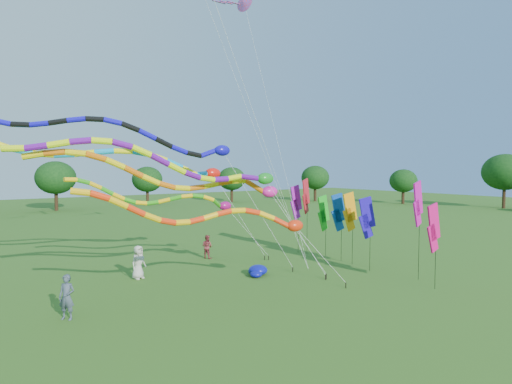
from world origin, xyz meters
TOP-DOWN VIEW (x-y plane):
  - ground at (0.00, 0.00)m, footprint 160.00×160.00m
  - tree_ring at (-0.41, -1.60)m, footprint 118.52×116.20m
  - tube_kite_red at (-4.21, 1.99)m, footprint 12.43×1.91m
  - tube_kite_orange at (-4.80, 3.79)m, footprint 14.12×2.10m
  - tube_kite_purple at (-5.40, 3.37)m, footprint 14.62×2.12m
  - tube_kite_blue at (-6.24, 6.93)m, footprint 15.12×4.44m
  - tube_kite_cyan at (-6.14, 8.81)m, footprint 16.90×1.65m
  - tube_kite_green at (-3.42, 9.21)m, footprint 11.97×1.97m
  - delta_kite_high_c at (0.94, 8.34)m, footprint 3.82×5.08m
  - banner_pole_green at (6.59, 7.07)m, footprint 1.16×0.18m
  - banner_pole_orange at (6.31, 4.41)m, footprint 1.16×0.18m
  - banner_pole_blue_b at (6.35, 5.43)m, footprint 1.15×0.31m
  - banner_pole_blue_a at (5.77, 2.58)m, footprint 1.14×0.37m
  - banner_pole_violet at (5.87, 9.12)m, footprint 1.16×0.20m
  - banner_pole_red at (6.10, 8.33)m, footprint 1.09×0.56m
  - banner_pole_magenta_a at (5.49, -1.88)m, footprint 1.16×0.13m
  - banner_pole_magenta_b at (6.39, -0.36)m, footprint 1.15×0.31m
  - blue_nylon_heap at (-0.19, 5.52)m, footprint 1.51×1.48m
  - person_a at (-5.84, 8.59)m, footprint 1.06×0.90m
  - person_b at (-10.38, 4.04)m, footprint 0.78×0.78m
  - person_c at (-0.21, 11.16)m, footprint 0.89×0.96m

SIDE VIEW (x-z plane):
  - ground at x=0.00m, z-range 0.00..0.00m
  - blue_nylon_heap at x=-0.19m, z-range -0.02..0.52m
  - person_c at x=-0.21m, z-range 0.00..1.59m
  - person_b at x=-10.38m, z-range 0.00..1.83m
  - person_a at x=-5.84m, z-range 0.00..1.84m
  - banner_pole_green at x=6.59m, z-range 0.88..5.15m
  - banner_pole_magenta_a at x=5.49m, z-range 0.93..5.30m
  - banner_pole_blue_a at x=5.77m, z-range 0.96..5.40m
  - banner_pole_blue_b at x=6.35m, z-range 0.98..5.46m
  - banner_pole_orange at x=6.31m, z-range 1.04..5.64m
  - banner_pole_violet at x=5.87m, z-range 1.18..6.09m
  - tube_kite_red at x=-4.21m, z-range 1.00..6.86m
  - banner_pole_red at x=6.10m, z-range 1.42..6.79m
  - banner_pole_magenta_b at x=6.39m, z-range 1.44..6.87m
  - tube_kite_green at x=-3.42m, z-range 1.20..7.33m
  - tube_kite_orange at x=-4.80m, z-range 1.82..9.23m
  - tree_ring at x=-0.41m, z-range 0.75..10.33m
  - tube_kite_purple at x=-5.40m, z-range 2.21..10.09m
  - tube_kite_cyan at x=-6.14m, z-range 2.15..10.91m
  - tube_kite_blue at x=-6.24m, z-range 3.02..12.23m
  - delta_kite_high_c at x=0.94m, z-range 7.77..24.70m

